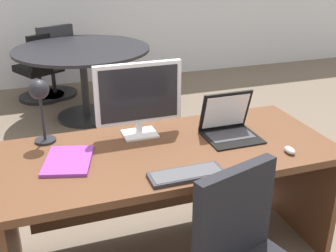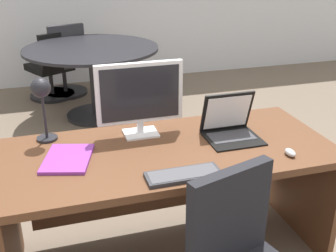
{
  "view_description": "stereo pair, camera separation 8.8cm",
  "coord_description": "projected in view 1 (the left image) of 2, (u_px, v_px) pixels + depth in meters",
  "views": [
    {
      "loc": [
        -0.69,
        -1.95,
        1.78
      ],
      "look_at": [
        0.0,
        0.04,
        0.86
      ],
      "focal_mm": 44.34,
      "sensor_mm": 36.0,
      "label": 1
    },
    {
      "loc": [
        -0.6,
        -1.98,
        1.78
      ],
      "look_at": [
        0.0,
        0.04,
        0.86
      ],
      "focal_mm": 44.34,
      "sensor_mm": 36.0,
      "label": 2
    }
  ],
  "objects": [
    {
      "name": "meeting_table",
      "position": [
        83.0,
        65.0,
        4.45
      ],
      "size": [
        1.44,
        1.44,
        0.79
      ],
      "color": "black",
      "rests_on": "ground"
    },
    {
      "name": "mouse",
      "position": [
        290.0,
        150.0,
        2.25
      ],
      "size": [
        0.05,
        0.08,
        0.04
      ],
      "color": "#B7BABF",
      "rests_on": "desk"
    },
    {
      "name": "meeting_chair_near",
      "position": [
        54.0,
        68.0,
        5.2
      ],
      "size": [
        0.57,
        0.59,
        0.92
      ],
      "color": "black",
      "rests_on": "ground"
    },
    {
      "name": "desk",
      "position": [
        168.0,
        175.0,
        2.43
      ],
      "size": [
        1.84,
        0.82,
        0.74
      ],
      "color": "#56331E",
      "rests_on": "ground"
    },
    {
      "name": "keyboard",
      "position": [
        186.0,
        174.0,
        2.03
      ],
      "size": [
        0.37,
        0.13,
        0.02
      ],
      "color": "#2D2D33",
      "rests_on": "desk"
    },
    {
      "name": "monitor",
      "position": [
        139.0,
        96.0,
        2.38
      ],
      "size": [
        0.51,
        0.16,
        0.44
      ],
      "color": "silver",
      "rests_on": "desk"
    },
    {
      "name": "laptop",
      "position": [
        228.0,
        122.0,
        2.46
      ],
      "size": [
        0.31,
        0.28,
        0.26
      ],
      "color": "black",
      "rests_on": "desk"
    },
    {
      "name": "ground",
      "position": [
        118.0,
        152.0,
        3.91
      ],
      "size": [
        12.0,
        12.0,
        0.0
      ],
      "primitive_type": "plane",
      "color": "#6B5B4C"
    },
    {
      "name": "book",
      "position": [
        68.0,
        161.0,
        2.16
      ],
      "size": [
        0.31,
        0.37,
        0.02
      ],
      "color": "purple",
      "rests_on": "desk"
    },
    {
      "name": "meeting_chair_far",
      "position": [
        41.0,
        73.0,
        5.11
      ],
      "size": [
        0.62,
        0.63,
        0.85
      ],
      "color": "black",
      "rests_on": "ground"
    },
    {
      "name": "desk_lamp",
      "position": [
        40.0,
        98.0,
        2.26
      ],
      "size": [
        0.12,
        0.14,
        0.38
      ],
      "color": "black",
      "rests_on": "desk"
    }
  ]
}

